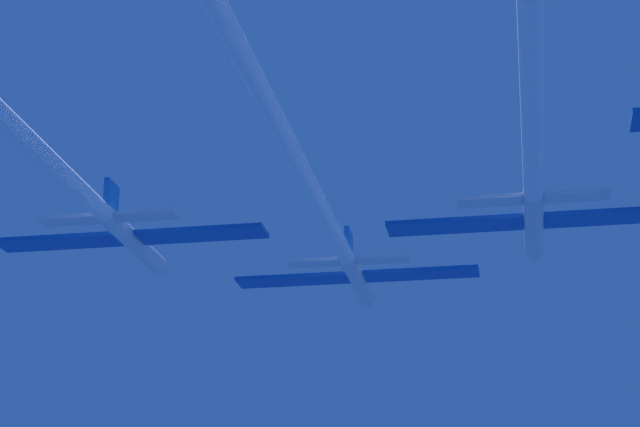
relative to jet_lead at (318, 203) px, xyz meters
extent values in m
cylinder|color=silver|center=(0.00, 18.69, -0.03)|extent=(1.35, 12.28, 1.35)
cone|color=silver|center=(0.00, 26.18, -0.03)|extent=(1.32, 2.70, 1.32)
ellipsoid|color=black|center=(0.00, 21.39, 0.55)|extent=(0.95, 2.46, 0.68)
cube|color=#0F51B2|center=(-5.34, 18.07, -0.03)|extent=(9.34, 2.70, 0.29)
cube|color=#0F51B2|center=(5.34, 18.07, -0.03)|extent=(9.34, 2.70, 0.29)
cube|color=#0F51B2|center=(0.00, 13.77, 1.63)|extent=(0.35, 2.21, 1.97)
cube|color=silver|center=(-2.78, 13.53, -0.03)|extent=(4.20, 1.62, 0.29)
cube|color=silver|center=(2.78, 13.53, -0.03)|extent=(4.20, 1.62, 0.29)
cylinder|color=white|center=(0.00, -12.46, -0.03)|extent=(1.22, 50.00, 1.22)
cylinder|color=silver|center=(-14.31, 3.51, -0.78)|extent=(1.35, 12.28, 1.35)
cone|color=silver|center=(-14.31, 11.00, -0.78)|extent=(1.32, 2.70, 1.32)
ellipsoid|color=black|center=(-14.31, 6.21, -0.21)|extent=(0.95, 2.46, 0.68)
cube|color=#0F51B2|center=(-19.65, 2.89, -0.78)|extent=(9.34, 2.70, 0.29)
cube|color=#0F51B2|center=(-8.96, 2.89, -0.78)|extent=(9.34, 2.70, 0.29)
cube|color=#0F51B2|center=(-14.31, -1.40, 0.88)|extent=(0.35, 2.21, 1.97)
cube|color=silver|center=(-17.08, -1.65, -0.78)|extent=(4.20, 1.62, 0.29)
cube|color=silver|center=(-11.53, -1.65, -0.78)|extent=(4.20, 1.62, 0.29)
cylinder|color=silver|center=(14.38, 3.44, -1.23)|extent=(1.35, 12.28, 1.35)
cone|color=silver|center=(14.38, 10.93, -1.23)|extent=(1.32, 2.70, 1.32)
ellipsoid|color=black|center=(14.38, 6.14, -0.66)|extent=(0.95, 2.46, 0.68)
cube|color=#0F51B2|center=(9.04, 2.83, -1.23)|extent=(9.34, 2.70, 0.29)
cube|color=#0F51B2|center=(19.72, 2.83, -1.23)|extent=(9.34, 2.70, 0.29)
cube|color=#0F51B2|center=(14.38, -1.47, 0.43)|extent=(0.35, 2.21, 1.97)
cube|color=silver|center=(11.60, -1.72, -1.23)|extent=(4.20, 1.62, 0.29)
cube|color=silver|center=(17.16, -1.72, -1.23)|extent=(4.20, 1.62, 0.29)
cylinder|color=white|center=(14.38, -26.04, -1.23)|extent=(1.22, 46.68, 1.22)
camera|label=1|loc=(13.19, -74.20, -27.50)|focal=66.23mm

